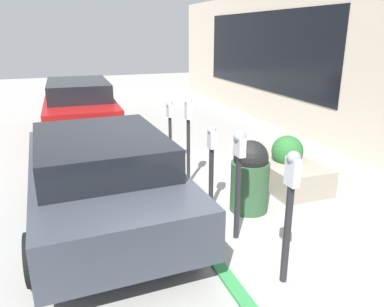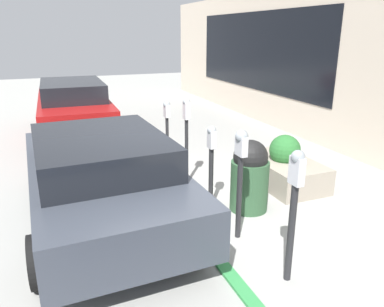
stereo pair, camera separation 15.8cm
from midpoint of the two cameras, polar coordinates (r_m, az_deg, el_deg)
ground_plane at (r=5.99m, az=-2.00°, el=-8.73°), size 40.00×40.00×0.00m
curb_strip at (r=5.95m, az=-2.73°, el=-8.68°), size 24.50×0.16×0.04m
parking_meter_nearest at (r=4.13m, az=14.25°, el=-6.75°), size 0.17×0.15×1.55m
parking_meter_second at (r=4.88m, az=6.48°, el=-1.71°), size 0.20×0.17×1.52m
parking_meter_middle at (r=5.78m, az=2.18°, el=-0.39°), size 0.16×0.13×1.34m
parking_meter_fourth at (r=6.70m, az=-1.52°, el=3.98°), size 0.15×0.13×1.60m
parking_meter_farthest at (r=7.67m, az=-4.42°, el=4.89°), size 0.17×0.14×1.38m
planter_box at (r=7.09m, az=13.15°, el=-2.08°), size 1.63×0.97×0.93m
parked_car_middle at (r=5.59m, az=-14.43°, el=-3.25°), size 4.33×2.08×1.35m
parked_car_rear at (r=10.63m, az=-18.03°, el=6.91°), size 4.70×1.82×1.48m
trash_bin at (r=5.88m, az=8.02°, el=-3.38°), size 0.60×0.60×1.14m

